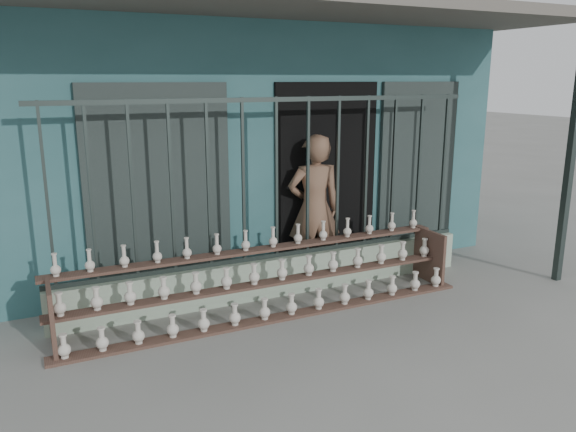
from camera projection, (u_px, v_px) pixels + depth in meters
name	position (u px, v px, depth m)	size (l,w,h in m)	color
ground	(332.00, 339.00, 5.39)	(60.00, 60.00, 0.00)	slate
workshop_building	(200.00, 133.00, 8.72)	(7.40, 6.60, 3.21)	#2D5C60
parapet_wall	(277.00, 276.00, 6.48)	(5.00, 0.20, 0.45)	#9FB89D
security_fence	(276.00, 180.00, 6.21)	(5.00, 0.04, 1.80)	#283330
shelf_rack	(269.00, 279.00, 5.96)	(4.50, 0.68, 0.85)	brown
elderly_woman	(314.00, 209.00, 6.79)	(0.66, 0.43, 1.80)	brown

